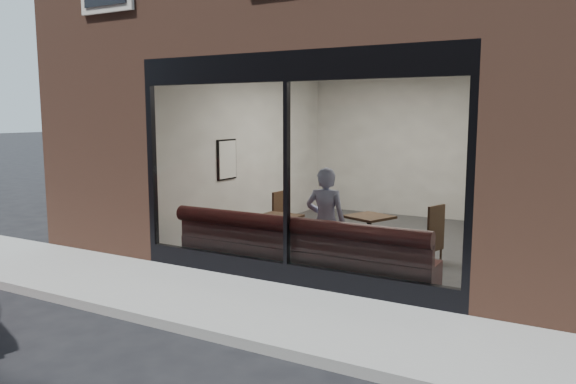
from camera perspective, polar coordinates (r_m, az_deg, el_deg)
The scene contains 21 objects.
ground at distance 6.40m, azimuth -9.52°, elevation -13.95°, with size 120.00×120.00×0.00m, color black.
sidewalk_near at distance 7.14m, azimuth -4.37°, elevation -11.42°, with size 40.00×2.00×0.01m, color gray.
kerb_near at distance 6.34m, azimuth -9.82°, elevation -13.58°, with size 40.00×0.10×0.12m, color gray.
host_building_pier_left at distance 14.68m, azimuth -1.37°, elevation 4.96°, with size 2.50×12.00×3.20m, color brown.
host_building_backfill at distance 16.05m, azimuth 15.94°, elevation 4.91°, with size 5.00×6.00×3.20m, color brown.
cafe_floor at distance 10.57m, azimuth 7.84°, elevation -4.98°, with size 6.00×6.00×0.00m, color #2D2D30.
cafe_ceiling at distance 10.33m, azimuth 8.18°, elevation 12.42°, with size 6.00×6.00×0.00m, color white.
cafe_wall_back at distance 13.15m, azimuth 12.82°, elevation 4.41°, with size 5.00×5.00×0.00m, color beige.
cafe_wall_left at distance 11.48m, azimuth -3.66°, elevation 4.09°, with size 6.00×6.00×0.00m, color beige.
cafe_wall_right at distance 9.70m, azimuth 21.83°, elevation 2.82°, with size 6.00×6.00×0.00m, color beige.
storefront_kick at distance 7.95m, azimuth -0.12°, elevation -8.28°, with size 5.00×0.10×0.30m, color black.
storefront_header at distance 7.66m, azimuth -0.13°, elevation 12.65°, with size 5.00×0.10×0.40m, color black.
storefront_mullion at distance 7.68m, azimuth -0.13°, elevation 1.80°, with size 0.06×0.10×2.50m, color black.
storefront_glass at distance 7.65m, azimuth -0.24°, elevation 1.78°, with size 4.80×4.80×0.00m, color white.
banquette at distance 8.27m, azimuth 1.26°, elevation -7.10°, with size 4.00×0.55×0.45m, color #341313.
person at distance 8.24m, azimuth 3.84°, elevation -3.05°, with size 0.59×0.38×1.61m, color #9AA3CF.
cafe_table_left at distance 8.96m, azimuth -1.04°, elevation -2.54°, with size 0.63×0.63×0.04m, color #332013.
cafe_table_right at distance 9.05m, azimuth 8.26°, elevation -2.51°, with size 0.63×0.63×0.04m, color #332013.
cafe_chair_left at distance 10.60m, azimuth -1.69°, elevation -3.65°, with size 0.43×0.43×0.04m, color #332013.
cafe_chair_right at distance 9.32m, azimuth 13.74°, elevation -5.50°, with size 0.42×0.42×0.04m, color #332013.
wall_poster at distance 10.71m, azimuth -6.16°, elevation 3.30°, with size 0.02×0.53×0.71m, color white.
Camera 1 is at (3.77, -4.58, 2.38)m, focal length 35.00 mm.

